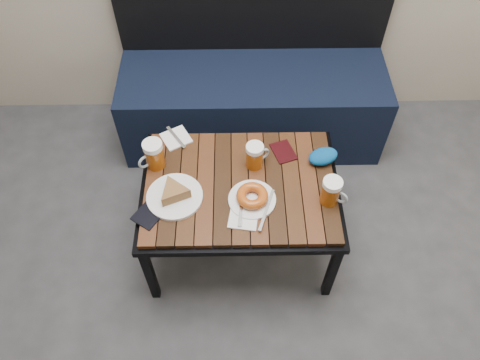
{
  "coord_description": "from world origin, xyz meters",
  "views": [
    {
      "loc": [
        -0.19,
        -0.14,
        2.05
      ],
      "look_at": [
        -0.17,
        1.02,
        0.5
      ],
      "focal_mm": 35.0,
      "sensor_mm": 36.0,
      "label": 1
    }
  ],
  "objects_px": {
    "beer_mug_right": "(331,191)",
    "beer_mug_centre": "(255,156)",
    "plate_bagel": "(252,198)",
    "passport_burgundy": "(283,152)",
    "knit_pouch": "(323,156)",
    "bench": "(253,97)",
    "cafe_table": "(240,190)",
    "beer_mug_left": "(154,155)",
    "passport_navy": "(151,212)",
    "plate_pie": "(174,194)"
  },
  "relations": [
    {
      "from": "knit_pouch",
      "to": "beer_mug_left",
      "type": "bearing_deg",
      "value": -179.09
    },
    {
      "from": "plate_bagel",
      "to": "passport_burgundy",
      "type": "height_order",
      "value": "plate_bagel"
    },
    {
      "from": "passport_navy",
      "to": "knit_pouch",
      "type": "xyz_separation_m",
      "value": [
        0.72,
        0.26,
        0.03
      ]
    },
    {
      "from": "beer_mug_left",
      "to": "beer_mug_centre",
      "type": "height_order",
      "value": "beer_mug_left"
    },
    {
      "from": "bench",
      "to": "beer_mug_left",
      "type": "bearing_deg",
      "value": -124.98
    },
    {
      "from": "beer_mug_right",
      "to": "knit_pouch",
      "type": "distance_m",
      "value": 0.21
    },
    {
      "from": "beer_mug_left",
      "to": "passport_burgundy",
      "type": "relative_size",
      "value": 1.11
    },
    {
      "from": "beer_mug_centre",
      "to": "passport_navy",
      "type": "distance_m",
      "value": 0.49
    },
    {
      "from": "bench",
      "to": "cafe_table",
      "type": "distance_m",
      "value": 0.76
    },
    {
      "from": "bench",
      "to": "plate_bagel",
      "type": "height_order",
      "value": "bench"
    },
    {
      "from": "cafe_table",
      "to": "plate_bagel",
      "type": "distance_m",
      "value": 0.12
    },
    {
      "from": "beer_mug_left",
      "to": "beer_mug_centre",
      "type": "xyz_separation_m",
      "value": [
        0.43,
        -0.01,
        -0.01
      ]
    },
    {
      "from": "cafe_table",
      "to": "plate_bagel",
      "type": "height_order",
      "value": "plate_bagel"
    },
    {
      "from": "plate_bagel",
      "to": "knit_pouch",
      "type": "distance_m",
      "value": 0.37
    },
    {
      "from": "beer_mug_left",
      "to": "passport_burgundy",
      "type": "xyz_separation_m",
      "value": [
        0.56,
        0.06,
        -0.06
      ]
    },
    {
      "from": "plate_bagel",
      "to": "plate_pie",
      "type": "bearing_deg",
      "value": 176.37
    },
    {
      "from": "beer_mug_left",
      "to": "passport_burgundy",
      "type": "height_order",
      "value": "beer_mug_left"
    },
    {
      "from": "beer_mug_right",
      "to": "plate_bagel",
      "type": "bearing_deg",
      "value": -149.71
    },
    {
      "from": "bench",
      "to": "cafe_table",
      "type": "relative_size",
      "value": 1.67
    },
    {
      "from": "beer_mug_left",
      "to": "knit_pouch",
      "type": "height_order",
      "value": "beer_mug_left"
    },
    {
      "from": "cafe_table",
      "to": "passport_burgundy",
      "type": "height_order",
      "value": "passport_burgundy"
    },
    {
      "from": "cafe_table",
      "to": "beer_mug_right",
      "type": "bearing_deg",
      "value": -13.79
    },
    {
      "from": "beer_mug_left",
      "to": "plate_pie",
      "type": "distance_m",
      "value": 0.2
    },
    {
      "from": "bench",
      "to": "passport_burgundy",
      "type": "distance_m",
      "value": 0.62
    },
    {
      "from": "plate_pie",
      "to": "plate_bagel",
      "type": "bearing_deg",
      "value": -3.63
    },
    {
      "from": "cafe_table",
      "to": "passport_burgundy",
      "type": "xyz_separation_m",
      "value": [
        0.19,
        0.17,
        0.05
      ]
    },
    {
      "from": "bench",
      "to": "beer_mug_right",
      "type": "xyz_separation_m",
      "value": [
        0.28,
        -0.83,
        0.26
      ]
    },
    {
      "from": "passport_burgundy",
      "to": "plate_pie",
      "type": "bearing_deg",
      "value": -172.32
    },
    {
      "from": "passport_burgundy",
      "to": "passport_navy",
      "type": "bearing_deg",
      "value": -170.25
    },
    {
      "from": "beer_mug_right",
      "to": "cafe_table",
      "type": "bearing_deg",
      "value": -162.88
    },
    {
      "from": "cafe_table",
      "to": "beer_mug_right",
      "type": "relative_size",
      "value": 6.65
    },
    {
      "from": "bench",
      "to": "knit_pouch",
      "type": "distance_m",
      "value": 0.72
    },
    {
      "from": "plate_pie",
      "to": "knit_pouch",
      "type": "xyz_separation_m",
      "value": [
        0.63,
        0.19,
        0.0
      ]
    },
    {
      "from": "beer_mug_centre",
      "to": "plate_bagel",
      "type": "distance_m",
      "value": 0.19
    },
    {
      "from": "bench",
      "to": "beer_mug_left",
      "type": "distance_m",
      "value": 0.82
    },
    {
      "from": "cafe_table",
      "to": "passport_burgundy",
      "type": "bearing_deg",
      "value": 41.56
    },
    {
      "from": "bench",
      "to": "passport_navy",
      "type": "xyz_separation_m",
      "value": [
        -0.44,
        -0.88,
        0.2
      ]
    },
    {
      "from": "passport_navy",
      "to": "beer_mug_left",
      "type": "bearing_deg",
      "value": 124.51
    },
    {
      "from": "beer_mug_right",
      "to": "beer_mug_centre",
      "type": "bearing_deg",
      "value": 177.95
    },
    {
      "from": "plate_bagel",
      "to": "knit_pouch",
      "type": "relative_size",
      "value": 1.89
    },
    {
      "from": "passport_navy",
      "to": "beer_mug_centre",
      "type": "bearing_deg",
      "value": 63.62
    },
    {
      "from": "passport_navy",
      "to": "passport_burgundy",
      "type": "height_order",
      "value": "same"
    },
    {
      "from": "plate_bagel",
      "to": "passport_burgundy",
      "type": "bearing_deg",
      "value": 60.4
    },
    {
      "from": "beer_mug_right",
      "to": "plate_pie",
      "type": "relative_size",
      "value": 0.55
    },
    {
      "from": "passport_navy",
      "to": "knit_pouch",
      "type": "distance_m",
      "value": 0.77
    },
    {
      "from": "plate_pie",
      "to": "knit_pouch",
      "type": "distance_m",
      "value": 0.66
    },
    {
      "from": "passport_burgundy",
      "to": "bench",
      "type": "bearing_deg",
      "value": 81.66
    },
    {
      "from": "cafe_table",
      "to": "beer_mug_centre",
      "type": "height_order",
      "value": "beer_mug_centre"
    },
    {
      "from": "plate_pie",
      "to": "bench",
      "type": "bearing_deg",
      "value": 66.61
    },
    {
      "from": "bench",
      "to": "plate_pie",
      "type": "bearing_deg",
      "value": -113.39
    }
  ]
}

